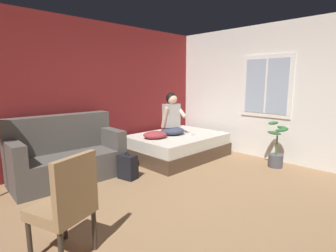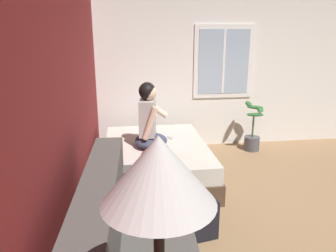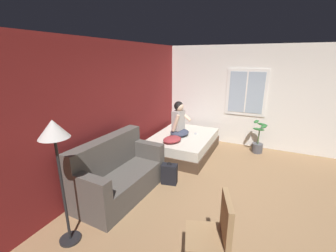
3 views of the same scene
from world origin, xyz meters
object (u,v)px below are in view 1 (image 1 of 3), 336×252
object	(u,v)px
couch	(67,156)
potted_plant	(276,151)
backpack	(128,167)
cell_phone	(194,134)
throw_pillow	(155,135)
side_chair	(66,203)
person_seated	(172,118)
bed	(177,146)

from	to	relation	value
couch	potted_plant	world-z (taller)	couch
backpack	potted_plant	size ratio (longest dim) A/B	0.54
cell_phone	potted_plant	world-z (taller)	potted_plant
throw_pillow	side_chair	bearing A→B (deg)	-147.24
couch	person_seated	distance (m)	2.20
bed	backpack	bearing A→B (deg)	-168.66
side_chair	backpack	world-z (taller)	side_chair
person_seated	backpack	xyz separation A→B (m)	(-1.42, -0.39, -0.64)
cell_phone	potted_plant	xyz separation A→B (m)	(0.60, -1.50, -0.18)
side_chair	potted_plant	world-z (taller)	side_chair
throw_pillow	person_seated	bearing A→B (deg)	4.40
person_seated	bed	bearing A→B (deg)	-52.50
backpack	side_chair	bearing A→B (deg)	-141.41
backpack	throw_pillow	bearing A→B (deg)	20.98
bed	person_seated	xyz separation A→B (m)	(-0.07, 0.09, 0.60)
bed	couch	bearing A→B (deg)	170.19
bed	couch	xyz separation A→B (m)	(-2.21, 0.38, 0.16)
couch	cell_phone	xyz separation A→B (m)	(2.44, -0.64, 0.09)
couch	potted_plant	bearing A→B (deg)	-35.08
backpack	throw_pillow	world-z (taller)	throw_pillow
bed	potted_plant	bearing A→B (deg)	-64.66
bed	potted_plant	world-z (taller)	potted_plant
couch	backpack	distance (m)	1.01
bed	potted_plant	distance (m)	1.94
bed	backpack	size ratio (longest dim) A/B	4.23
backpack	cell_phone	xyz separation A→B (m)	(1.72, 0.05, 0.29)
potted_plant	backpack	bearing A→B (deg)	147.98
backpack	cell_phone	world-z (taller)	cell_phone
side_chair	cell_phone	world-z (taller)	side_chair
bed	backpack	xyz separation A→B (m)	(-1.49, -0.30, -0.04)
side_chair	cell_phone	bearing A→B (deg)	21.36
person_seated	cell_phone	size ratio (longest dim) A/B	6.08
side_chair	person_seated	world-z (taller)	person_seated
couch	cell_phone	bearing A→B (deg)	-14.61
couch	person_seated	bearing A→B (deg)	-7.74
couch	throw_pillow	distance (m)	1.67
side_chair	person_seated	distance (m)	3.39
potted_plant	bed	bearing A→B (deg)	115.34
bed	couch	distance (m)	2.25
bed	person_seated	distance (m)	0.61
backpack	cell_phone	size ratio (longest dim) A/B	3.18
person_seated	potted_plant	bearing A→B (deg)	-63.98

